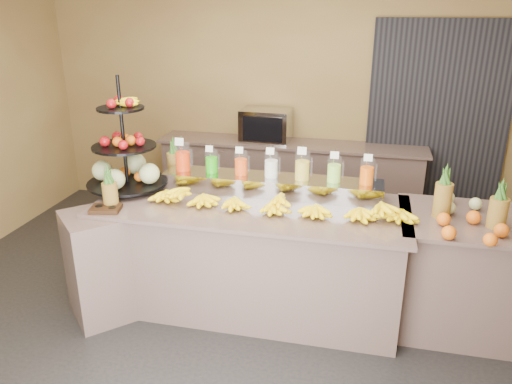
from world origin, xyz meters
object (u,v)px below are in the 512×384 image
(banana_heap, at_px, (278,201))
(right_fruit_pile, at_px, (468,217))
(condiment_caddy, at_px, (106,209))
(oven_warmer, at_px, (266,125))
(fruit_stand, at_px, (131,162))
(pitcher_tray, at_px, (271,185))

(banana_heap, distance_m, right_fruit_pile, 1.39)
(condiment_caddy, height_order, oven_warmer, oven_warmer)
(fruit_stand, distance_m, condiment_caddy, 0.55)
(fruit_stand, relative_size, condiment_caddy, 4.31)
(banana_heap, distance_m, condiment_caddy, 1.34)
(banana_heap, xyz_separation_m, fruit_stand, (-1.31, 0.18, 0.17))
(pitcher_tray, xyz_separation_m, banana_heap, (0.12, -0.34, -0.00))
(oven_warmer, bearing_deg, fruit_stand, -111.78)
(pitcher_tray, relative_size, oven_warmer, 3.30)
(pitcher_tray, height_order, oven_warmer, oven_warmer)
(condiment_caddy, relative_size, right_fruit_pile, 0.45)
(fruit_stand, xyz_separation_m, right_fruit_pile, (2.70, -0.20, -0.16))
(condiment_caddy, bearing_deg, right_fruit_pile, 6.46)
(oven_warmer, bearing_deg, right_fruit_pile, -45.01)
(right_fruit_pile, distance_m, oven_warmer, 2.78)
(banana_heap, xyz_separation_m, right_fruit_pile, (1.39, -0.02, 0.01))
(banana_heap, distance_m, oven_warmer, 2.08)
(fruit_stand, bearing_deg, right_fruit_pile, -13.35)
(oven_warmer, bearing_deg, pitcher_tray, -74.89)
(pitcher_tray, xyz_separation_m, fruit_stand, (-1.19, -0.15, 0.17))
(right_fruit_pile, bearing_deg, fruit_stand, 175.76)
(pitcher_tray, bearing_deg, banana_heap, -70.27)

